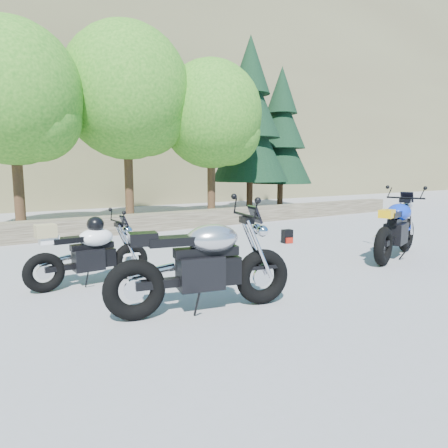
{
  "coord_description": "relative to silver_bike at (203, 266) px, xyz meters",
  "views": [
    {
      "loc": [
        -3.81,
        -5.11,
        1.75
      ],
      "look_at": [
        0.2,
        1.0,
        0.75
      ],
      "focal_mm": 32.0,
      "sensor_mm": 36.0,
      "label": 1
    }
  ],
  "objects": [
    {
      "name": "ground",
      "position": [
        1.4,
        0.98,
        -0.58
      ],
      "size": [
        90.0,
        90.0,
        0.0
      ],
      "primitive_type": "plane",
      "color": "#939298",
      "rests_on": "ground"
    },
    {
      "name": "conifer_far",
      "position": [
        9.8,
        9.78,
        2.69
      ],
      "size": [
        2.82,
        2.82,
        6.27
      ],
      "color": "#382314",
      "rests_on": "ground"
    },
    {
      "name": "blue_bike",
      "position": [
        4.73,
        0.52,
        -0.01
      ],
      "size": [
        2.29,
        1.02,
        1.18
      ],
      "rotation": [
        0.0,
        0.0,
        0.33
      ],
      "color": "black",
      "rests_on": "ground"
    },
    {
      "name": "stone_wall",
      "position": [
        1.4,
        6.48,
        -0.33
      ],
      "size": [
        22.0,
        0.55,
        0.5
      ],
      "primitive_type": "cube",
      "color": "#463C2F",
      "rests_on": "ground"
    },
    {
      "name": "white_bike",
      "position": [
        -0.87,
        1.94,
        -0.07
      ],
      "size": [
        1.89,
        0.6,
        1.05
      ],
      "rotation": [
        0.0,
        0.0,
        0.04
      ],
      "color": "black",
      "rests_on": "ground"
    },
    {
      "name": "tree_decid_left",
      "position": [
        -0.99,
        8.11,
        3.05
      ],
      "size": [
        3.67,
        3.67,
        5.62
      ],
      "color": "#382314",
      "rests_on": "ground"
    },
    {
      "name": "tree_decid_right",
      "position": [
        5.11,
        7.91,
        2.92
      ],
      "size": [
        3.54,
        3.54,
        5.41
      ],
      "color": "#382314",
      "rests_on": "ground"
    },
    {
      "name": "silver_bike",
      "position": [
        0.0,
        0.0,
        0.0
      ],
      "size": [
        2.36,
        0.85,
        1.2
      ],
      "rotation": [
        0.0,
        0.0,
        -0.22
      ],
      "color": "black",
      "rests_on": "ground"
    },
    {
      "name": "hillside",
      "position": [
        4.4,
        28.98,
        6.92
      ],
      "size": [
        80.0,
        30.0,
        15.0
      ],
      "primitive_type": "cube",
      "color": "brown",
      "rests_on": "ground"
    },
    {
      "name": "backpack",
      "position": [
        4.03,
        2.91,
        -0.43
      ],
      "size": [
        0.26,
        0.23,
        0.32
      ],
      "rotation": [
        0.0,
        0.0,
        -0.15
      ],
      "color": "black",
      "rests_on": "ground"
    },
    {
      "name": "tree_decid_mid",
      "position": [
        2.31,
        8.51,
        3.46
      ],
      "size": [
        4.08,
        4.08,
        6.24
      ],
      "color": "#382314",
      "rests_on": "ground"
    },
    {
      "name": "conifer_near",
      "position": [
        7.6,
        9.18,
        3.1
      ],
      "size": [
        3.17,
        3.17,
        7.06
      ],
      "color": "#382314",
      "rests_on": "ground"
    }
  ]
}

